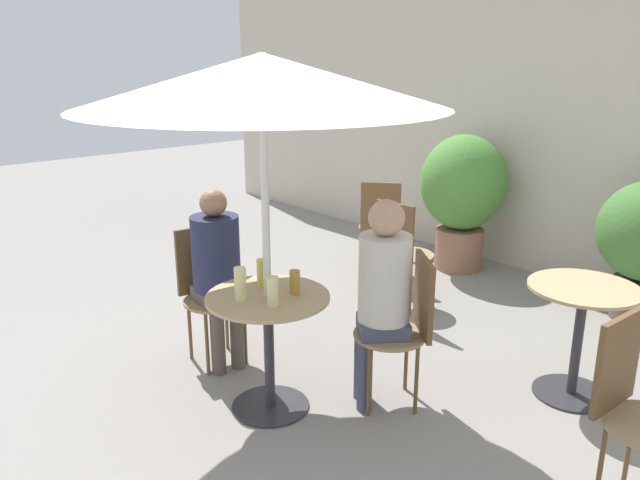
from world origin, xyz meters
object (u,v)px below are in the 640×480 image
object	(u,v)px
cafe_table_far	(580,322)
beer_glass_1	(240,284)
bistro_chair_0	(407,318)
bistro_chair_1	(209,282)
beer_glass_2	(273,291)
cafe_table_near	(269,329)
potted_plant_0	(463,191)
seated_person_1	(217,263)
beer_glass_0	(262,273)
beer_glass_3	(295,282)
seated_person_0	(382,285)
bistro_chair_2	(381,220)
bistro_chair_3	(401,246)
umbrella	(262,81)
bistro_chair_4	(634,398)

from	to	relation	value
cafe_table_far	beer_glass_1	size ratio (longest dim) A/B	3.81
bistro_chair_0	bistro_chair_1	xyz separation A→B (m)	(-1.30, -0.54, 0.00)
beer_glass_1	beer_glass_2	bearing A→B (deg)	21.77
cafe_table_near	bistro_chair_0	world-z (taller)	bistro_chair_0
potted_plant_0	seated_person_1	bearing A→B (deg)	-87.39
beer_glass_0	beer_glass_3	size ratio (longest dim) A/B	1.19
cafe_table_far	beer_glass_0	xyz separation A→B (m)	(-1.28, -1.42, 0.32)
seated_person_0	beer_glass_2	bearing A→B (deg)	-76.25
cafe_table_far	bistro_chair_2	size ratio (longest dim) A/B	0.78
bistro_chair_2	seated_person_0	distance (m)	2.29
bistro_chair_3	beer_glass_3	xyz separation A→B (m)	(0.57, -1.58, 0.24)
beer_glass_2	umbrella	xyz separation A→B (m)	(-0.14, 0.07, 1.10)
bistro_chair_3	bistro_chair_4	distance (m)	2.44
cafe_table_far	bistro_chair_4	distance (m)	0.97
bistro_chair_0	seated_person_0	size ratio (longest dim) A/B	0.73
cafe_table_near	beer_glass_2	bearing A→B (deg)	-26.84
seated_person_0	beer_glass_3	bearing A→B (deg)	-91.83
bistro_chair_4	seated_person_1	xyz separation A→B (m)	(-2.40, -0.65, 0.18)
bistro_chair_0	beer_glass_2	distance (m)	0.84
potted_plant_0	bistro_chair_4	bearing A→B (deg)	-40.99
beer_glass_2	bistro_chair_4	bearing A→B (deg)	26.61
cafe_table_far	beer_glass_3	bearing A→B (deg)	-127.95
bistro_chair_1	seated_person_0	world-z (taller)	seated_person_0
beer_glass_0	beer_glass_1	bearing A→B (deg)	-67.32
bistro_chair_2	bistro_chair_3	distance (m)	0.82
cafe_table_far	bistro_chair_1	distance (m)	2.38
potted_plant_0	umbrella	xyz separation A→B (m)	(0.78, -2.94, 1.13)
bistro_chair_3	seated_person_0	size ratio (longest dim) A/B	0.73
cafe_table_far	seated_person_1	distance (m)	2.28
seated_person_1	beer_glass_3	size ratio (longest dim) A/B	8.64
bistro_chair_1	bistro_chair_2	bearing A→B (deg)	16.73
bistro_chair_4	bistro_chair_2	bearing A→B (deg)	66.36
bistro_chair_0	beer_glass_1	world-z (taller)	bistro_chair_0
beer_glass_1	potted_plant_0	size ratio (longest dim) A/B	0.14
cafe_table_near	bistro_chair_3	world-z (taller)	bistro_chair_3
seated_person_0	potted_plant_0	bearing A→B (deg)	153.40
bistro_chair_2	seated_person_1	bearing A→B (deg)	64.20
seated_person_1	beer_glass_2	world-z (taller)	seated_person_1
seated_person_0	beer_glass_3	distance (m)	0.50
beer_glass_0	potted_plant_0	distance (m)	2.94
bistro_chair_3	beer_glass_3	bearing A→B (deg)	105.90
seated_person_1	beer_glass_0	xyz separation A→B (m)	(0.51, -0.02, 0.08)
cafe_table_near	seated_person_1	xyz separation A→B (m)	(-0.65, 0.08, 0.22)
beer_glass_2	bistro_chair_1	bearing A→B (deg)	169.56
cafe_table_near	bistro_chair_0	size ratio (longest dim) A/B	0.78
seated_person_1	beer_glass_0	size ratio (longest dim) A/B	7.29
cafe_table_far	seated_person_1	bearing A→B (deg)	-141.91
bistro_chair_1	beer_glass_2	xyz separation A→B (m)	(0.94, -0.17, 0.25)
bistro_chair_4	seated_person_0	xyz separation A→B (m)	(-1.35, -0.21, 0.21)
seated_person_1	potted_plant_0	xyz separation A→B (m)	(-0.13, 2.85, 0.05)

